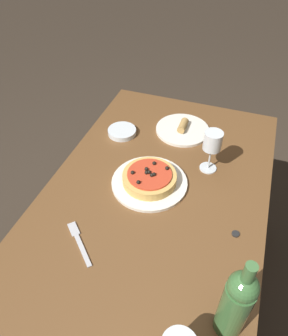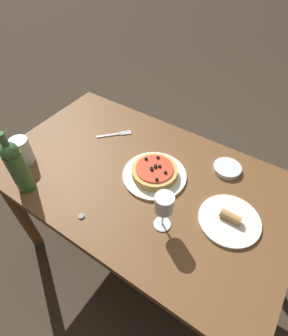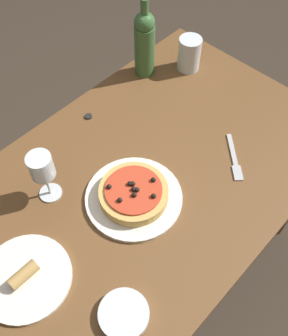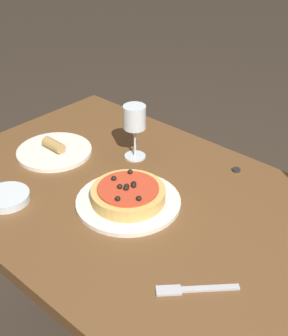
{
  "view_description": "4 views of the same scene",
  "coord_description": "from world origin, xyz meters",
  "px_view_note": "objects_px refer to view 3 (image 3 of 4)",
  "views": [
    {
      "loc": [
        0.73,
        0.22,
        1.56
      ],
      "look_at": [
        -0.05,
        -0.05,
        0.78
      ],
      "focal_mm": 35.0,
      "sensor_mm": 36.0,
      "label": 1
    },
    {
      "loc": [
        -0.42,
        0.6,
        1.55
      ],
      "look_at": [
        -0.03,
        0.02,
        0.79
      ],
      "focal_mm": 28.0,
      "sensor_mm": 36.0,
      "label": 2
    },
    {
      "loc": [
        -0.44,
        -0.44,
        1.66
      ],
      "look_at": [
        -0.01,
        -0.03,
        0.81
      ],
      "focal_mm": 42.0,
      "sensor_mm": 36.0,
      "label": 3
    },
    {
      "loc": [
        0.64,
        -0.73,
        1.44
      ],
      "look_at": [
        -0.04,
        0.02,
        0.8
      ],
      "focal_mm": 50.0,
      "sensor_mm": 36.0,
      "label": 4
    }
  ],
  "objects_px": {
    "dinner_plate": "(134,198)",
    "fork": "(234,160)",
    "dining_table": "(138,198)",
    "water_cup": "(189,54)",
    "wine_glass": "(42,168)",
    "side_bowl": "(124,314)",
    "pizza": "(134,193)",
    "bottle_cap": "(88,116)",
    "wine_bottle": "(145,43)",
    "side_plate": "(26,277)"
  },
  "relations": [
    {
      "from": "water_cup",
      "to": "pizza",
      "type": "bearing_deg",
      "value": -155.26
    },
    {
      "from": "wine_glass",
      "to": "water_cup",
      "type": "distance_m",
      "value": 0.68
    },
    {
      "from": "side_bowl",
      "to": "bottle_cap",
      "type": "relative_size",
      "value": 5.02
    },
    {
      "from": "side_bowl",
      "to": "wine_bottle",
      "type": "bearing_deg",
      "value": 40.17
    },
    {
      "from": "dining_table",
      "to": "dinner_plate",
      "type": "xyz_separation_m",
      "value": [
        -0.05,
        -0.03,
        0.1
      ]
    },
    {
      "from": "dining_table",
      "to": "water_cup",
      "type": "height_order",
      "value": "water_cup"
    },
    {
      "from": "dining_table",
      "to": "side_bowl",
      "type": "relative_size",
      "value": 10.6
    },
    {
      "from": "pizza",
      "to": "side_plate",
      "type": "relative_size",
      "value": 0.84
    },
    {
      "from": "side_plate",
      "to": "bottle_cap",
      "type": "xyz_separation_m",
      "value": [
        0.47,
        0.29,
        -0.01
      ]
    },
    {
      "from": "wine_glass",
      "to": "bottle_cap",
      "type": "height_order",
      "value": "wine_glass"
    },
    {
      "from": "dinner_plate",
      "to": "wine_glass",
      "type": "height_order",
      "value": "wine_glass"
    },
    {
      "from": "wine_bottle",
      "to": "dinner_plate",
      "type": "bearing_deg",
      "value": -139.82
    },
    {
      "from": "side_bowl",
      "to": "fork",
      "type": "height_order",
      "value": "side_bowl"
    },
    {
      "from": "side_bowl",
      "to": "wine_glass",
      "type": "bearing_deg",
      "value": 76.38
    },
    {
      "from": "bottle_cap",
      "to": "dinner_plate",
      "type": "bearing_deg",
      "value": -110.28
    },
    {
      "from": "dining_table",
      "to": "wine_glass",
      "type": "distance_m",
      "value": 0.33
    },
    {
      "from": "bottle_cap",
      "to": "fork",
      "type": "bearing_deg",
      "value": -67.72
    },
    {
      "from": "bottle_cap",
      "to": "wine_glass",
      "type": "bearing_deg",
      "value": -152.41
    },
    {
      "from": "pizza",
      "to": "water_cup",
      "type": "distance_m",
      "value": 0.58
    },
    {
      "from": "dinner_plate",
      "to": "pizza",
      "type": "distance_m",
      "value": 0.03
    },
    {
      "from": "wine_glass",
      "to": "side_plate",
      "type": "distance_m",
      "value": 0.27
    },
    {
      "from": "side_bowl",
      "to": "side_plate",
      "type": "xyz_separation_m",
      "value": [
        -0.1,
        0.24,
        -0.0
      ]
    },
    {
      "from": "dining_table",
      "to": "side_plate",
      "type": "xyz_separation_m",
      "value": [
        -0.4,
        -0.0,
        0.1
      ]
    },
    {
      "from": "wine_glass",
      "to": "side_bowl",
      "type": "relative_size",
      "value": 1.4
    },
    {
      "from": "dinner_plate",
      "to": "wine_bottle",
      "type": "relative_size",
      "value": 0.96
    },
    {
      "from": "side_bowl",
      "to": "dinner_plate",
      "type": "bearing_deg",
      "value": 40.15
    },
    {
      "from": "fork",
      "to": "wine_bottle",
      "type": "bearing_deg",
      "value": -148.4
    },
    {
      "from": "wine_glass",
      "to": "side_plate",
      "type": "height_order",
      "value": "wine_glass"
    },
    {
      "from": "dining_table",
      "to": "wine_glass",
      "type": "height_order",
      "value": "wine_glass"
    },
    {
      "from": "pizza",
      "to": "wine_glass",
      "type": "height_order",
      "value": "wine_glass"
    },
    {
      "from": "wine_glass",
      "to": "fork",
      "type": "bearing_deg",
      "value": -34.3
    },
    {
      "from": "water_cup",
      "to": "side_plate",
      "type": "xyz_separation_m",
      "value": [
        -0.88,
        -0.21,
        -0.05
      ]
    },
    {
      "from": "wine_glass",
      "to": "wine_bottle",
      "type": "bearing_deg",
      "value": 15.92
    },
    {
      "from": "wine_bottle",
      "to": "bottle_cap",
      "type": "relative_size",
      "value": 11.85
    },
    {
      "from": "side_bowl",
      "to": "bottle_cap",
      "type": "bearing_deg",
      "value": 55.54
    },
    {
      "from": "pizza",
      "to": "side_bowl",
      "type": "height_order",
      "value": "pizza"
    },
    {
      "from": "dining_table",
      "to": "dinner_plate",
      "type": "bearing_deg",
      "value": -146.89
    },
    {
      "from": "side_bowl",
      "to": "fork",
      "type": "distance_m",
      "value": 0.55
    },
    {
      "from": "bottle_cap",
      "to": "side_plate",
      "type": "bearing_deg",
      "value": -148.07
    },
    {
      "from": "side_bowl",
      "to": "water_cup",
      "type": "bearing_deg",
      "value": 30.18
    },
    {
      "from": "wine_glass",
      "to": "fork",
      "type": "xyz_separation_m",
      "value": [
        0.45,
        -0.31,
        -0.12
      ]
    },
    {
      "from": "dining_table",
      "to": "side_bowl",
      "type": "xyz_separation_m",
      "value": [
        -0.29,
        -0.24,
        0.11
      ]
    },
    {
      "from": "dinner_plate",
      "to": "fork",
      "type": "bearing_deg",
      "value": -22.52
    },
    {
      "from": "water_cup",
      "to": "fork",
      "type": "distance_m",
      "value": 0.44
    },
    {
      "from": "pizza",
      "to": "wine_glass",
      "type": "xyz_separation_m",
      "value": [
        -0.15,
        0.18,
        0.09
      ]
    },
    {
      "from": "dinner_plate",
      "to": "pizza",
      "type": "bearing_deg",
      "value": -123.14
    },
    {
      "from": "wine_glass",
      "to": "pizza",
      "type": "bearing_deg",
      "value": -50.84
    },
    {
      "from": "wine_glass",
      "to": "water_cup",
      "type": "bearing_deg",
      "value": 5.08
    },
    {
      "from": "wine_bottle",
      "to": "side_plate",
      "type": "height_order",
      "value": "wine_bottle"
    },
    {
      "from": "pizza",
      "to": "fork",
      "type": "bearing_deg",
      "value": -22.51
    }
  ]
}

